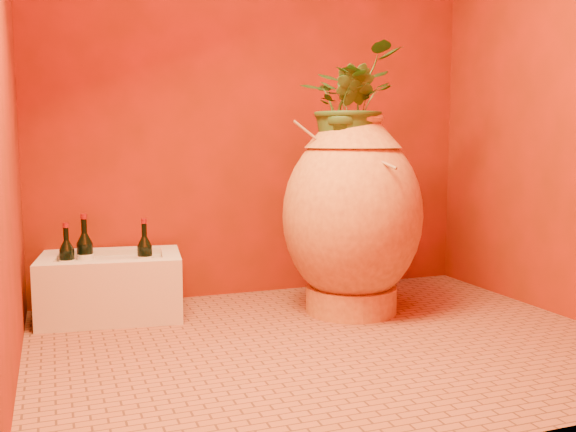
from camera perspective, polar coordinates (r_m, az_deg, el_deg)
name	(u,v)px	position (r m, az deg, el deg)	size (l,w,h in m)	color
floor	(331,342)	(2.83, 3.84, -11.13)	(2.50, 2.50, 0.00)	brown
wall_back	(259,71)	(3.64, -2.59, 12.79)	(2.50, 0.02, 2.50)	#5E1E05
wall_left	(0,28)	(2.49, -24.26, 15.00)	(0.02, 2.00, 2.50)	#5E1E05
wall_right	(573,59)	(3.42, 24.02, 12.61)	(0.02, 2.00, 2.50)	#5E1E05
amphora	(352,215)	(3.22, 5.72, 0.12)	(0.80, 0.80, 1.00)	#C68537
stone_basin	(111,287)	(3.29, -15.43, -6.09)	(0.72, 0.54, 0.31)	beige
wine_bottle_a	(67,262)	(3.29, -19.04, -3.92)	(0.07, 0.07, 0.30)	black
wine_bottle_b	(145,259)	(3.26, -12.60, -3.73)	(0.08, 0.08, 0.31)	black
wine_bottle_c	(85,257)	(3.34, -17.58, -3.49)	(0.08, 0.08, 0.33)	black
wall_tap	(332,170)	(3.70, 3.93, 4.14)	(0.07, 0.14, 0.15)	#AF6928
plant_main	(349,103)	(3.22, 5.40, 9.97)	(0.51, 0.44, 0.56)	#27491A
plant_side	(349,111)	(3.11, 5.45, 9.29)	(0.24, 0.19, 0.43)	#27491A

